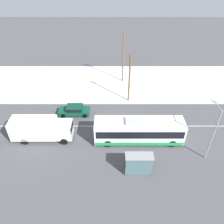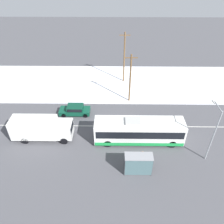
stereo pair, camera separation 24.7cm
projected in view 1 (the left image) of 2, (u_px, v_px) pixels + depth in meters
ground_plane at (122, 126)px, 29.56m from camera, size 120.00×120.00×0.00m
snow_lot at (120, 83)px, 39.13m from camera, size 80.00×13.35×0.12m
lane_marking_center at (122, 126)px, 29.56m from camera, size 60.00×0.12×0.00m
city_bus at (139, 131)px, 26.49m from camera, size 10.74×2.57×3.18m
box_truck at (41, 128)px, 26.70m from camera, size 7.40×2.30×2.95m
sedan_car at (75, 110)px, 31.26m from camera, size 4.36×1.80×1.42m
pedestrian_at_stop at (143, 156)px, 23.81m from camera, size 0.66×0.29×1.84m
bus_shelter at (140, 163)px, 22.34m from camera, size 2.91×1.20×2.40m
streetlamp at (214, 127)px, 22.87m from camera, size 0.36×2.34×6.74m
utility_pole_roadside at (130, 78)px, 32.10m from camera, size 1.80×0.24×7.70m
utility_pole_snowlot at (124, 57)px, 36.94m from camera, size 1.80×0.24×8.79m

